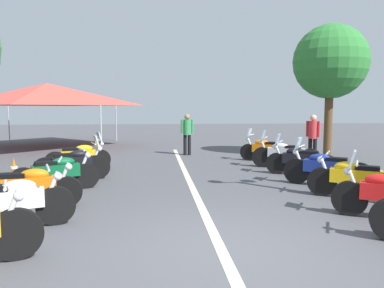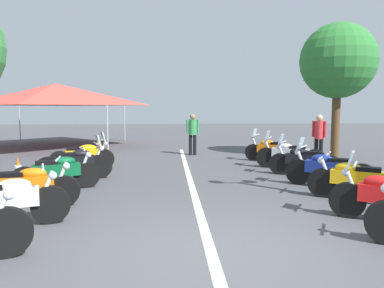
{
  "view_description": "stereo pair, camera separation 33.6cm",
  "coord_description": "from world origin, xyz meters",
  "px_view_note": "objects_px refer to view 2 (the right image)",
  "views": [
    {
      "loc": [
        -4.84,
        0.9,
        1.98
      ],
      "look_at": [
        4.17,
        0.0,
        1.08
      ],
      "focal_mm": 34.31,
      "sensor_mm": 36.0,
      "label": 1
    },
    {
      "loc": [
        -4.84,
        0.56,
        1.98
      ],
      "look_at": [
        4.17,
        0.0,
        1.08
      ],
      "focal_mm": 34.31,
      "sensor_mm": 36.0,
      "label": 2
    }
  ],
  "objects_px": {
    "traffic_cone_0": "(18,168)",
    "roadside_tree_0": "(338,61)",
    "bystander_0": "(193,131)",
    "motorcycle_right_row_3": "(328,169)",
    "motorcycle_left_row_2": "(25,186)",
    "motorcycle_left_row_3": "(58,172)",
    "motorcycle_left_row_4": "(76,163)",
    "motorcycle_left_row_5": "(83,155)",
    "event_tent": "(56,94)",
    "motorcycle_right_row_4": "(304,160)",
    "motorcycle_right_row_5": "(289,154)",
    "motorcycle_right_row_2": "(356,179)",
    "motorcycle_left_row_1": "(4,201)",
    "bystander_1": "(319,134)",
    "motorcycle_right_row_6": "(271,149)"
  },
  "relations": [
    {
      "from": "traffic_cone_0",
      "to": "roadside_tree_0",
      "type": "bearing_deg",
      "value": -71.01
    },
    {
      "from": "traffic_cone_0",
      "to": "bystander_0",
      "type": "bearing_deg",
      "value": -47.06
    },
    {
      "from": "motorcycle_right_row_3",
      "to": "motorcycle_left_row_2",
      "type": "bearing_deg",
      "value": 47.03
    },
    {
      "from": "motorcycle_left_row_3",
      "to": "motorcycle_left_row_4",
      "type": "xyz_separation_m",
      "value": [
        1.26,
        -0.11,
        0.03
      ]
    },
    {
      "from": "motorcycle_right_row_3",
      "to": "motorcycle_left_row_5",
      "type": "bearing_deg",
      "value": 10.89
    },
    {
      "from": "event_tent",
      "to": "motorcycle_left_row_3",
      "type": "bearing_deg",
      "value": -163.42
    },
    {
      "from": "motorcycle_left_row_5",
      "to": "motorcycle_right_row_3",
      "type": "distance_m",
      "value": 7.29
    },
    {
      "from": "motorcycle_right_row_4",
      "to": "motorcycle_right_row_5",
      "type": "xyz_separation_m",
      "value": [
        1.28,
        -0.0,
        0.01
      ]
    },
    {
      "from": "motorcycle_right_row_2",
      "to": "motorcycle_left_row_4",
      "type": "bearing_deg",
      "value": 8.86
    },
    {
      "from": "motorcycle_right_row_2",
      "to": "bystander_0",
      "type": "relative_size",
      "value": 1.05
    },
    {
      "from": "motorcycle_left_row_1",
      "to": "traffic_cone_0",
      "type": "height_order",
      "value": "motorcycle_left_row_1"
    },
    {
      "from": "motorcycle_left_row_1",
      "to": "motorcycle_left_row_4",
      "type": "bearing_deg",
      "value": 69.07
    },
    {
      "from": "bystander_1",
      "to": "roadside_tree_0",
      "type": "distance_m",
      "value": 3.24
    },
    {
      "from": "motorcycle_left_row_3",
      "to": "motorcycle_left_row_4",
      "type": "relative_size",
      "value": 0.98
    },
    {
      "from": "motorcycle_right_row_3",
      "to": "motorcycle_right_row_6",
      "type": "height_order",
      "value": "motorcycle_right_row_3"
    },
    {
      "from": "roadside_tree_0",
      "to": "motorcycle_right_row_5",
      "type": "bearing_deg",
      "value": 133.58
    },
    {
      "from": "motorcycle_left_row_5",
      "to": "traffic_cone_0",
      "type": "xyz_separation_m",
      "value": [
        -1.32,
        1.49,
        -0.18
      ]
    },
    {
      "from": "motorcycle_right_row_3",
      "to": "roadside_tree_0",
      "type": "xyz_separation_m",
      "value": [
        5.39,
        -2.66,
        3.29
      ]
    },
    {
      "from": "motorcycle_left_row_2",
      "to": "motorcycle_left_row_3",
      "type": "bearing_deg",
      "value": 73.76
    },
    {
      "from": "roadside_tree_0",
      "to": "motorcycle_left_row_5",
      "type": "bearing_deg",
      "value": 104.44
    },
    {
      "from": "motorcycle_left_row_2",
      "to": "event_tent",
      "type": "distance_m",
      "value": 12.33
    },
    {
      "from": "motorcycle_right_row_3",
      "to": "bystander_1",
      "type": "relative_size",
      "value": 1.07
    },
    {
      "from": "motorcycle_left_row_4",
      "to": "motorcycle_right_row_3",
      "type": "distance_m",
      "value": 6.64
    },
    {
      "from": "motorcycle_right_row_2",
      "to": "traffic_cone_0",
      "type": "height_order",
      "value": "motorcycle_right_row_2"
    },
    {
      "from": "roadside_tree_0",
      "to": "motorcycle_left_row_4",
      "type": "bearing_deg",
      "value": 113.61
    },
    {
      "from": "traffic_cone_0",
      "to": "bystander_1",
      "type": "distance_m",
      "value": 9.96
    },
    {
      "from": "motorcycle_left_row_3",
      "to": "motorcycle_left_row_4",
      "type": "bearing_deg",
      "value": 61.46
    },
    {
      "from": "motorcycle_left_row_4",
      "to": "roadside_tree_0",
      "type": "xyz_separation_m",
      "value": [
        4.0,
        -9.14,
        3.29
      ]
    },
    {
      "from": "motorcycle_left_row_1",
      "to": "motorcycle_left_row_4",
      "type": "relative_size",
      "value": 1.04
    },
    {
      "from": "motorcycle_right_row_6",
      "to": "event_tent",
      "type": "bearing_deg",
      "value": -1.93
    },
    {
      "from": "motorcycle_left_row_1",
      "to": "motorcycle_right_row_3",
      "type": "height_order",
      "value": "motorcycle_right_row_3"
    },
    {
      "from": "motorcycle_right_row_6",
      "to": "motorcycle_right_row_5",
      "type": "bearing_deg",
      "value": 127.02
    },
    {
      "from": "motorcycle_left_row_5",
      "to": "bystander_1",
      "type": "height_order",
      "value": "bystander_1"
    },
    {
      "from": "motorcycle_left_row_4",
      "to": "motorcycle_right_row_5",
      "type": "height_order",
      "value": "motorcycle_left_row_4"
    },
    {
      "from": "motorcycle_left_row_4",
      "to": "motorcycle_right_row_5",
      "type": "distance_m",
      "value": 6.61
    },
    {
      "from": "motorcycle_left_row_5",
      "to": "motorcycle_right_row_3",
      "type": "relative_size",
      "value": 1.05
    },
    {
      "from": "roadside_tree_0",
      "to": "motorcycle_right_row_6",
      "type": "bearing_deg",
      "value": 109.5
    },
    {
      "from": "motorcycle_left_row_5",
      "to": "event_tent",
      "type": "distance_m",
      "value": 8.25
    },
    {
      "from": "motorcycle_right_row_3",
      "to": "motorcycle_left_row_4",
      "type": "bearing_deg",
      "value": 23.02
    },
    {
      "from": "motorcycle_left_row_2",
      "to": "bystander_0",
      "type": "relative_size",
      "value": 1.24
    },
    {
      "from": "motorcycle_left_row_1",
      "to": "roadside_tree_0",
      "type": "xyz_separation_m",
      "value": [
        8.06,
        -9.28,
        3.31
      ]
    },
    {
      "from": "motorcycle_left_row_2",
      "to": "motorcycle_right_row_6",
      "type": "relative_size",
      "value": 1.19
    },
    {
      "from": "motorcycle_left_row_4",
      "to": "motorcycle_left_row_1",
      "type": "bearing_deg",
      "value": -110.83
    },
    {
      "from": "traffic_cone_0",
      "to": "motorcycle_left_row_4",
      "type": "bearing_deg",
      "value": -99.63
    },
    {
      "from": "motorcycle_right_row_5",
      "to": "bystander_0",
      "type": "xyz_separation_m",
      "value": [
        3.69,
        2.9,
        0.53
      ]
    },
    {
      "from": "motorcycle_left_row_5",
      "to": "motorcycle_right_row_6",
      "type": "height_order",
      "value": "motorcycle_left_row_5"
    },
    {
      "from": "motorcycle_right_row_2",
      "to": "bystander_0",
      "type": "distance_m",
      "value": 8.35
    },
    {
      "from": "motorcycle_left_row_2",
      "to": "traffic_cone_0",
      "type": "relative_size",
      "value": 3.48
    },
    {
      "from": "motorcycle_left_row_3",
      "to": "motorcycle_left_row_5",
      "type": "xyz_separation_m",
      "value": [
        2.86,
        0.05,
        0.02
      ]
    },
    {
      "from": "motorcycle_left_row_4",
      "to": "roadside_tree_0",
      "type": "distance_m",
      "value": 10.51
    }
  ]
}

